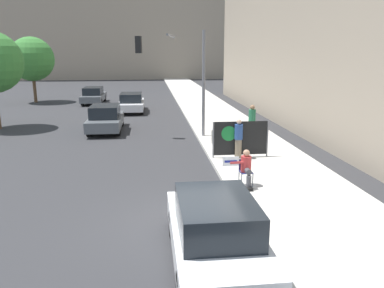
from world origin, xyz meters
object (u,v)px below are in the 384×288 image
at_px(jogger_on_sidewalk, 238,138).
at_px(protest_banner, 240,138).
at_px(car_on_road_distant, 94,95).
at_px(seated_protester, 246,167).
at_px(car_on_road_nearest, 106,118).
at_px(traffic_light_pole, 178,65).
at_px(parked_car_curbside, 215,232).
at_px(car_on_road_midblock, 131,102).
at_px(street_tree_midblock, 32,59).
at_px(pedestrian_behind, 252,123).

bearing_deg(jogger_on_sidewalk, protest_banner, -164.12).
bearing_deg(car_on_road_distant, protest_banner, -65.88).
distance_m(seated_protester, car_on_road_nearest, 11.74).
bearing_deg(traffic_light_pole, protest_banner, -64.03).
bearing_deg(parked_car_curbside, traffic_light_pole, 89.08).
relative_size(seated_protester, car_on_road_midblock, 0.27).
height_order(car_on_road_distant, street_tree_midblock, street_tree_midblock).
xyz_separation_m(car_on_road_distant, street_tree_midblock, (-5.40, 1.32, 3.15)).
distance_m(seated_protester, street_tree_midblock, 27.95).
xyz_separation_m(seated_protester, car_on_road_distant, (-8.06, 22.98, -0.07)).
xyz_separation_m(pedestrian_behind, street_tree_midblock, (-15.35, 18.09, 2.80)).
height_order(jogger_on_sidewalk, car_on_road_distant, jogger_on_sidewalk).
bearing_deg(parked_car_curbside, street_tree_midblock, 112.28).
bearing_deg(jogger_on_sidewalk, street_tree_midblock, -88.39).
height_order(jogger_on_sidewalk, parked_car_curbside, jogger_on_sidewalk).
xyz_separation_m(protest_banner, car_on_road_midblock, (-5.12, 14.05, -0.23)).
height_order(traffic_light_pole, car_on_road_midblock, traffic_light_pole).
height_order(protest_banner, parked_car_curbside, protest_banner).
relative_size(car_on_road_nearest, car_on_road_midblock, 0.97).
bearing_deg(pedestrian_behind, car_on_road_nearest, 166.05).
distance_m(protest_banner, car_on_road_midblock, 14.95).
distance_m(parked_car_curbside, car_on_road_distant, 27.97).
relative_size(car_on_road_distant, street_tree_midblock, 0.82).
relative_size(protest_banner, parked_car_curbside, 0.56).
xyz_separation_m(protest_banner, car_on_road_nearest, (-6.26, 6.80, -0.20)).
bearing_deg(street_tree_midblock, jogger_on_sidewalk, -56.15).
bearing_deg(parked_car_curbside, jogger_on_sidewalk, 73.23).
bearing_deg(car_on_road_distant, seated_protester, -70.67).
bearing_deg(protest_banner, seated_protester, -100.55).
relative_size(seated_protester, pedestrian_behind, 0.67).
height_order(parked_car_curbside, car_on_road_distant, parked_car_curbside).
bearing_deg(car_on_road_distant, traffic_light_pole, -66.46).
distance_m(traffic_light_pole, street_tree_midblock, 20.13).
bearing_deg(traffic_light_pole, car_on_road_distant, 113.54).
relative_size(parked_car_curbside, street_tree_midblock, 0.72).
relative_size(seated_protester, street_tree_midblock, 0.21).
relative_size(parked_car_curbside, car_on_road_nearest, 0.95).
distance_m(jogger_on_sidewalk, parked_car_curbside, 8.01).
distance_m(traffic_light_pole, car_on_road_nearest, 5.56).
bearing_deg(seated_protester, car_on_road_midblock, 94.71).
height_order(seated_protester, traffic_light_pole, traffic_light_pole).
bearing_deg(street_tree_midblock, car_on_road_nearest, -60.67).
xyz_separation_m(seated_protester, jogger_on_sidewalk, (0.55, 3.39, 0.17)).
height_order(traffic_light_pole, car_on_road_distant, traffic_light_pole).
xyz_separation_m(jogger_on_sidewalk, car_on_road_nearest, (-6.16, 6.92, -0.22)).
bearing_deg(car_on_road_midblock, car_on_road_nearest, -98.96).
bearing_deg(parked_car_curbside, car_on_road_distant, 103.02).
bearing_deg(seated_protester, protest_banner, 69.88).
xyz_separation_m(jogger_on_sidewalk, street_tree_midblock, (-14.02, 20.90, 2.91)).
bearing_deg(seated_protester, traffic_light_pole, 91.41).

